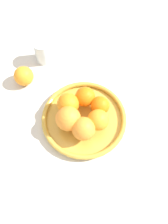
# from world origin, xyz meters

# --- Properties ---
(ground_plane) EXTENTS (4.00, 4.00, 0.00)m
(ground_plane) POSITION_xyz_m (0.00, 0.00, 0.00)
(ground_plane) COLOR beige
(fruit_bowl) EXTENTS (0.30, 0.30, 0.03)m
(fruit_bowl) POSITION_xyz_m (0.00, 0.00, 0.02)
(fruit_bowl) COLOR gold
(fruit_bowl) RESTS_ON ground_plane
(orange_pile) EXTENTS (0.18, 0.19, 0.08)m
(orange_pile) POSITION_xyz_m (-0.00, -0.01, 0.07)
(orange_pile) COLOR orange
(orange_pile) RESTS_ON fruit_bowl
(stray_orange) EXTENTS (0.07, 0.07, 0.07)m
(stray_orange) POSITION_xyz_m (-0.27, -0.09, 0.04)
(stray_orange) COLOR orange
(stray_orange) RESTS_ON ground_plane
(drinking_glass) EXTENTS (0.07, 0.07, 0.09)m
(drinking_glass) POSITION_xyz_m (-0.32, 0.03, 0.05)
(drinking_glass) COLOR silver
(drinking_glass) RESTS_ON ground_plane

